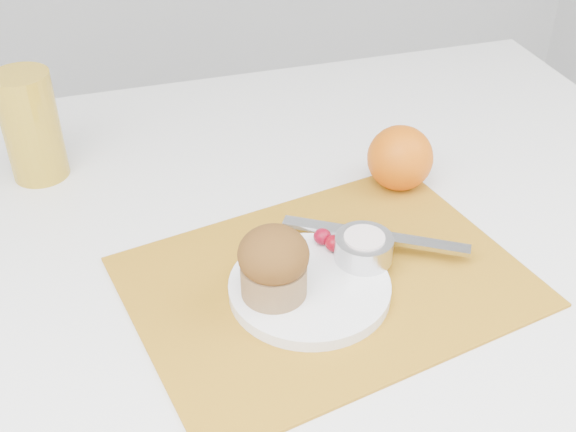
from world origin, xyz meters
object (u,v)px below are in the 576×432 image
object	(u,v)px
table	(263,409)
plate	(310,288)
muffin	(274,263)
juice_glass	(31,126)
orange	(400,158)

from	to	relation	value
table	plate	world-z (taller)	plate
plate	muffin	xyz separation A→B (m)	(-0.04, -0.00, 0.05)
plate	juice_glass	bearing A→B (deg)	129.10
table	plate	bearing A→B (deg)	-83.75
orange	muffin	xyz separation A→B (m)	(-0.22, -0.17, 0.01)
orange	juice_glass	xyz separation A→B (m)	(-0.45, 0.16, 0.03)
orange	muffin	world-z (taller)	muffin
table	juice_glass	world-z (taller)	juice_glass
plate	orange	size ratio (longest dim) A/B	2.05
orange	juice_glass	size ratio (longest dim) A/B	0.58
orange	juice_glass	bearing A→B (deg)	159.85
orange	table	bearing A→B (deg)	-177.05
plate	table	bearing A→B (deg)	96.25
juice_glass	plate	bearing A→B (deg)	-50.90
table	orange	world-z (taller)	orange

